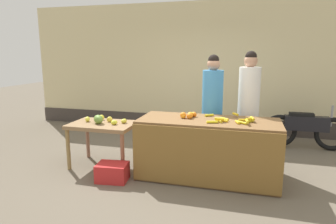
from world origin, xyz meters
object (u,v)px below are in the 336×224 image
at_px(vendor_woman_blue_shirt, 212,109).
at_px(parked_motorcycle, 306,129).
at_px(produce_sack, 163,141).
at_px(produce_crate, 112,172).
at_px(vendor_woman_white_shirt, 248,109).

xyz_separation_m(vendor_woman_blue_shirt, parked_motorcycle, (1.68, 1.18, -0.51)).
relative_size(parked_motorcycle, produce_sack, 3.49).
height_order(produce_crate, produce_sack, produce_sack).
relative_size(vendor_woman_white_shirt, parked_motorcycle, 1.17).
height_order(parked_motorcycle, produce_crate, parked_motorcycle).
xyz_separation_m(vendor_woman_blue_shirt, produce_crate, (-1.29, -1.16, -0.78)).
height_order(vendor_woman_blue_shirt, produce_crate, vendor_woman_blue_shirt).
distance_m(vendor_woman_white_shirt, parked_motorcycle, 1.66).
xyz_separation_m(produce_crate, produce_sack, (0.37, 1.35, 0.10)).
bearing_deg(vendor_woman_white_shirt, produce_crate, -146.92).
bearing_deg(vendor_woman_blue_shirt, parked_motorcycle, 35.13).
bearing_deg(vendor_woman_white_shirt, parked_motorcycle, 45.65).
height_order(parked_motorcycle, produce_sack, parked_motorcycle).
distance_m(parked_motorcycle, produce_sack, 2.78).
bearing_deg(produce_sack, produce_crate, -105.50).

